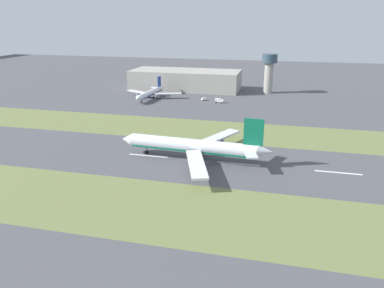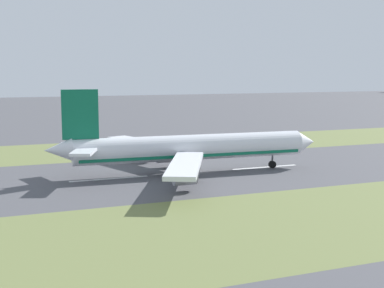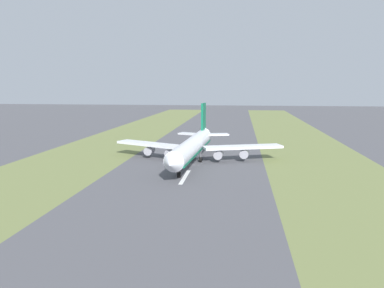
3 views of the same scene
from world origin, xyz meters
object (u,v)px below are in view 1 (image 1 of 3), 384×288
(service_truck, at_px, (219,100))
(terminal_building, at_px, (185,80))
(control_tower, at_px, (269,69))
(apron_car, at_px, (204,99))
(airplane_main_jet, at_px, (196,147))
(airplane_parked_apron, at_px, (151,93))

(service_truck, bearing_deg, terminal_building, 38.94)
(control_tower, height_order, service_truck, control_tower)
(apron_car, bearing_deg, control_tower, -47.14)
(terminal_building, bearing_deg, airplane_main_jet, -163.66)
(airplane_parked_apron, bearing_deg, airplane_main_jet, -151.76)
(service_truck, height_order, apron_car, service_truck)
(airplane_main_jet, distance_m, apron_car, 121.65)
(airplane_parked_apron, height_order, service_truck, airplane_parked_apron)
(airplane_main_jet, xyz_separation_m, service_truck, (114.41, 9.94, -4.36))
(airplane_parked_apron, height_order, apron_car, airplane_parked_apron)
(airplane_main_jet, distance_m, service_truck, 114.92)
(service_truck, xyz_separation_m, apron_car, (5.11, 12.13, -0.66))
(terminal_building, distance_m, control_tower, 70.00)
(airplane_parked_apron, bearing_deg, apron_car, -85.89)
(control_tower, relative_size, apron_car, 6.81)
(terminal_building, bearing_deg, control_tower, -89.78)
(apron_car, bearing_deg, airplane_parked_apron, 94.11)
(control_tower, xyz_separation_m, apron_car, (-41.01, 44.19, -18.13))
(airplane_main_jet, relative_size, terminal_building, 0.74)
(airplane_main_jet, height_order, apron_car, airplane_main_jet)
(terminal_building, bearing_deg, service_truck, -141.06)
(airplane_main_jet, distance_m, control_tower, 162.57)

